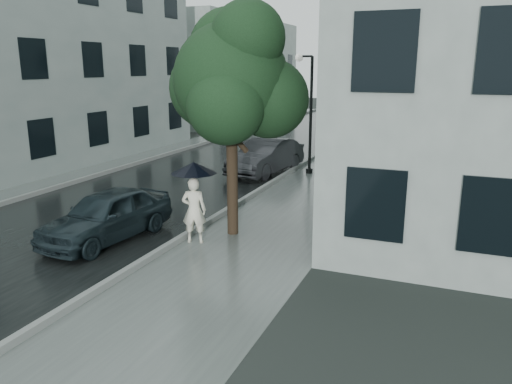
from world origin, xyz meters
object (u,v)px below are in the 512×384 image
at_px(car_far, 266,156).
at_px(pedestrian, 194,210).
at_px(lamp_post, 307,106).
at_px(car_near, 107,215).
at_px(street_tree, 233,79).

bearing_deg(car_far, pedestrian, -72.72).
height_order(lamp_post, car_near, lamp_post).
bearing_deg(pedestrian, lamp_post, -108.71).
height_order(pedestrian, street_tree, street_tree).
distance_m(lamp_post, car_near, 10.33).
bearing_deg(car_far, car_near, -86.87).
relative_size(street_tree, lamp_post, 1.22).
relative_size(street_tree, car_near, 1.54).
bearing_deg(street_tree, car_near, -147.82).
xyz_separation_m(pedestrian, car_near, (-2.18, -0.63, -0.19)).
bearing_deg(car_near, pedestrian, 22.97).
distance_m(lamp_post, car_far, 2.65).
bearing_deg(street_tree, lamp_post, 92.83).
distance_m(pedestrian, car_near, 2.28).
relative_size(car_near, car_far, 0.89).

